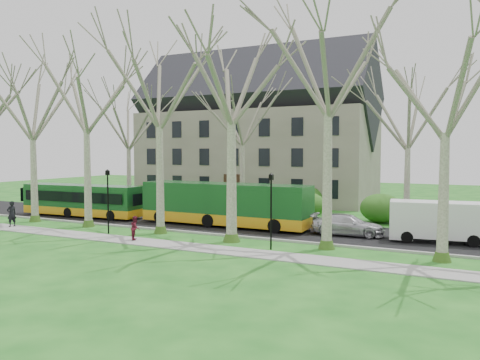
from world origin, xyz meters
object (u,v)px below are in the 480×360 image
at_px(bus_lead, 82,200).
at_px(pedestrian_b, 135,228).
at_px(van_a, 439,222).
at_px(pedestrian_a, 12,214).
at_px(bus_follow, 224,204).
at_px(sedan, 348,225).

bearing_deg(bus_lead, pedestrian_b, -33.48).
xyz_separation_m(bus_lead, van_a, (28.03, 1.02, -0.15)).
bearing_deg(bus_lead, pedestrian_a, -98.50).
bearing_deg(bus_lead, van_a, -0.51).
bearing_deg(van_a, bus_lead, 175.59).
distance_m(van_a, pedestrian_b, 18.77).
distance_m(bus_follow, pedestrian_a, 15.72).
relative_size(bus_lead, sedan, 2.33).
bearing_deg(pedestrian_a, van_a, 113.40).
bearing_deg(bus_follow, van_a, 1.39).
height_order(bus_lead, sedan, bus_lead).
xyz_separation_m(bus_lead, sedan, (22.48, 0.95, -0.70)).
relative_size(bus_follow, pedestrian_a, 6.94).
xyz_separation_m(sedan, van_a, (5.55, 0.06, 0.55)).
height_order(bus_lead, bus_follow, bus_follow).
bearing_deg(sedan, van_a, -93.85).
xyz_separation_m(van_a, pedestrian_b, (-17.20, -7.50, -0.49)).
bearing_deg(pedestrian_a, pedestrian_b, 98.42).
bearing_deg(pedestrian_b, bus_lead, 30.57).
bearing_deg(sedan, pedestrian_b, 118.06).
height_order(sedan, pedestrian_b, pedestrian_b).
distance_m(bus_lead, pedestrian_a, 6.43).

